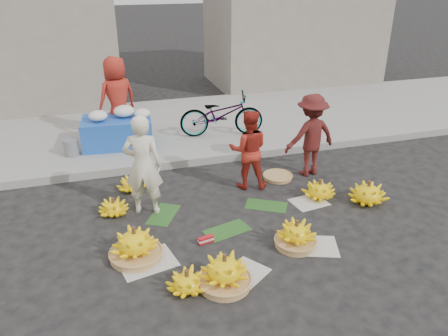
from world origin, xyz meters
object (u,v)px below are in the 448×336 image
object	(u,v)px
banana_bunch_4	(368,193)
vendor_cream	(143,165)
banana_bunch_0	(135,245)
bicycle	(222,114)
flower_table	(118,130)

from	to	relation	value
banana_bunch_4	vendor_cream	distance (m)	3.55
banana_bunch_0	vendor_cream	xyz separation A→B (m)	(0.29, 1.13, 0.58)
banana_bunch_4	vendor_cream	world-z (taller)	vendor_cream
bicycle	flower_table	bearing A→B (deg)	97.73
flower_table	bicycle	xyz separation A→B (m)	(2.16, -0.05, 0.14)
vendor_cream	flower_table	distance (m)	2.64
vendor_cream	flower_table	xyz separation A→B (m)	(-0.19, 2.62, -0.33)
banana_bunch_4	flower_table	world-z (taller)	flower_table
banana_bunch_4	vendor_cream	size ratio (longest dim) A/B	0.51
banana_bunch_0	vendor_cream	bearing A→B (deg)	75.56
banana_bunch_0	flower_table	bearing A→B (deg)	88.49
banana_bunch_0	banana_bunch_4	bearing A→B (deg)	6.18
banana_bunch_4	bicycle	world-z (taller)	bicycle
vendor_cream	bicycle	bearing A→B (deg)	-110.37
banana_bunch_4	flower_table	distance (m)	4.93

